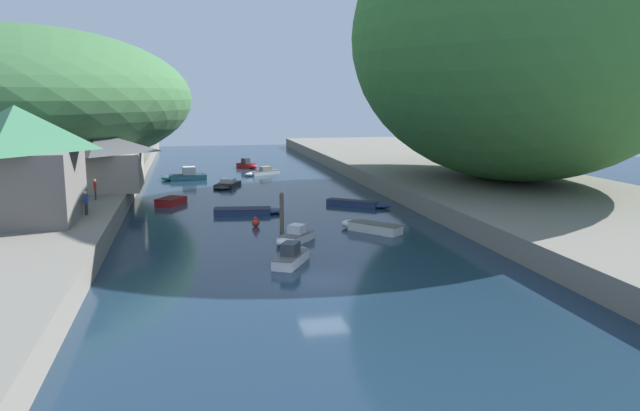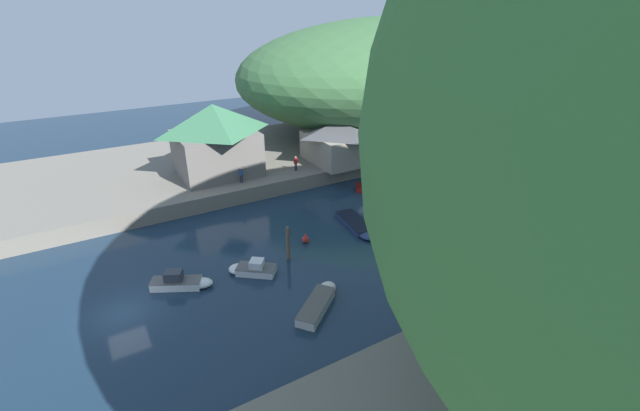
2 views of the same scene
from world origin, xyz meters
TOP-DOWN VIEW (x-y plane):
  - water_surface at (0.00, 30.00)m, footprint 130.00×130.00m
  - left_bank at (-23.13, 30.00)m, footprint 22.00×120.00m
  - right_bank at (23.13, 30.00)m, footprint 22.00×120.00m
  - hillside_left at (-24.23, 43.77)m, footprint 36.12×50.57m
  - hillside_right at (24.23, 25.11)m, footprint 30.32×42.45m
  - waterfront_building at (-17.87, 12.77)m, footprint 7.69×8.93m
  - boathouse_shed at (-14.74, 26.89)m, footprint 7.92×7.86m
  - boat_near_quay at (-7.45, 43.66)m, footprint 5.45×2.64m
  - boat_moored_right at (-0.06, 9.25)m, footprint 3.32×3.69m
  - boat_yellow_tender at (8.20, 21.90)m, footprint 5.50×4.73m
  - boat_far_upstream at (2.13, 46.29)m, footprint 4.96×3.44m
  - boat_small_dinghy at (-1.84, 20.44)m, footprint 6.06×2.43m
  - boat_far_right_bank at (1.15, 54.19)m, footprint 3.04×3.36m
  - boat_cabin_cruiser at (-0.94, 4.24)m, footprint 3.13×4.47m
  - boat_navy_launch at (-8.34, 27.00)m, footprint 3.29×3.95m
  - boat_red_skiff at (-2.87, 36.51)m, footprint 3.58×5.48m
  - boat_white_cruiser at (5.92, 11.73)m, footprint 4.17×4.74m
  - mooring_post_second at (-0.37, 12.55)m, footprint 0.30×0.30m
  - channel_buoy_near at (-2.01, 15.01)m, footprint 0.60×0.60m
  - person_on_quay at (-14.00, 13.94)m, footprint 0.32×0.43m
  - person_by_boathouse at (-14.26, 20.52)m, footprint 0.26×0.40m

SIDE VIEW (x-z plane):
  - water_surface at x=0.00m, z-range 0.00..0.00m
  - boat_small_dinghy at x=-1.84m, z-range 0.00..0.48m
  - boat_yellow_tender at x=8.20m, z-range 0.00..0.49m
  - boat_red_skiff at x=-2.87m, z-range -0.17..0.71m
  - boat_navy_launch at x=-8.34m, z-range 0.00..0.60m
  - boat_far_upstream at x=2.13m, z-range -0.19..0.85m
  - boat_white_cruiser at x=5.92m, z-range 0.00..0.67m
  - channel_buoy_near at x=-2.01m, z-range -0.10..0.80m
  - boat_moored_right at x=-0.06m, z-range -0.21..0.96m
  - boat_cabin_cruiser at x=-0.94m, z-range -0.25..1.09m
  - boat_far_right_bank at x=1.15m, z-range -0.25..1.11m
  - boat_near_quay at x=-7.45m, z-range -0.31..1.24m
  - left_bank at x=-23.13m, z-range 0.00..1.60m
  - right_bank at x=23.13m, z-range 0.00..1.60m
  - mooring_post_second at x=-0.37m, z-range 0.01..3.00m
  - person_on_quay at x=-14.00m, z-range 1.73..3.42m
  - person_by_boathouse at x=-14.26m, z-range 1.73..3.42m
  - boathouse_shed at x=-14.74m, z-range 1.69..6.78m
  - waterfront_building at x=-17.87m, z-range 1.74..9.40m
  - hillside_left at x=-24.23m, z-range 1.60..17.29m
  - hillside_right at x=24.23m, z-range 1.60..29.58m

